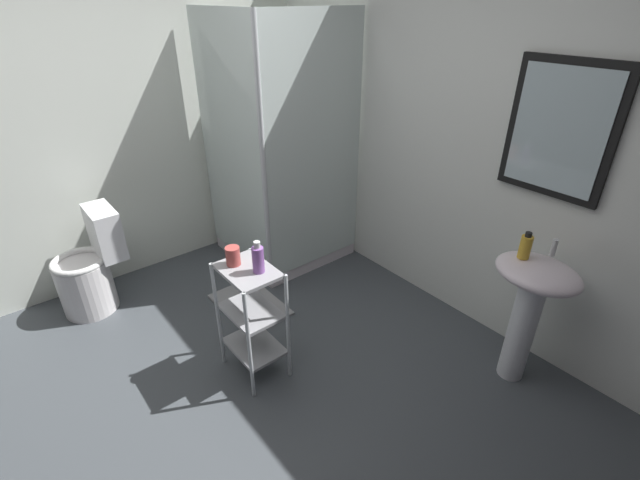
% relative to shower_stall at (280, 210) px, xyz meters
% --- Properties ---
extents(ground_plane, '(4.20, 4.20, 0.02)m').
position_rel_shower_stall_xyz_m(ground_plane, '(1.20, -1.23, -0.47)').
color(ground_plane, '#42474C').
extents(wall_back, '(4.20, 0.14, 2.50)m').
position_rel_shower_stall_xyz_m(wall_back, '(1.20, 0.62, 0.79)').
color(wall_back, white).
rests_on(wall_back, ground_plane).
extents(wall_left, '(0.10, 4.20, 2.50)m').
position_rel_shower_stall_xyz_m(wall_left, '(-0.65, -1.23, 0.79)').
color(wall_left, white).
rests_on(wall_left, ground_plane).
extents(shower_stall, '(0.92, 0.92, 2.00)m').
position_rel_shower_stall_xyz_m(shower_stall, '(0.00, 0.00, 0.00)').
color(shower_stall, white).
rests_on(shower_stall, ground_plane).
extents(pedestal_sink, '(0.46, 0.37, 0.81)m').
position_rel_shower_stall_xyz_m(pedestal_sink, '(2.05, 0.29, 0.12)').
color(pedestal_sink, white).
rests_on(pedestal_sink, ground_plane).
extents(sink_faucet, '(0.03, 0.03, 0.10)m').
position_rel_shower_stall_xyz_m(sink_faucet, '(2.05, 0.41, 0.40)').
color(sink_faucet, silver).
rests_on(sink_faucet, pedestal_sink).
extents(toilet, '(0.37, 0.49, 0.76)m').
position_rel_shower_stall_xyz_m(toilet, '(-0.28, -1.48, -0.15)').
color(toilet, white).
rests_on(toilet, ground_plane).
extents(storage_cart, '(0.38, 0.28, 0.74)m').
position_rel_shower_stall_xyz_m(storage_cart, '(1.01, -0.90, -0.03)').
color(storage_cart, silver).
rests_on(storage_cart, ground_plane).
extents(hand_soap_bottle, '(0.06, 0.06, 0.15)m').
position_rel_shower_stall_xyz_m(hand_soap_bottle, '(1.96, 0.27, 0.42)').
color(hand_soap_bottle, gold).
rests_on(hand_soap_bottle, pedestal_sink).
extents(conditioner_bottle_purple, '(0.06, 0.06, 0.19)m').
position_rel_shower_stall_xyz_m(conditioner_bottle_purple, '(1.07, -0.87, 0.36)').
color(conditioner_bottle_purple, '#8D56AA').
rests_on(conditioner_bottle_purple, storage_cart).
extents(rinse_cup, '(0.08, 0.08, 0.11)m').
position_rel_shower_stall_xyz_m(rinse_cup, '(0.92, -0.94, 0.33)').
color(rinse_cup, '#B24742').
rests_on(rinse_cup, storage_cart).
extents(bath_mat, '(0.60, 0.40, 0.02)m').
position_rel_shower_stall_xyz_m(bath_mat, '(0.43, -0.60, -0.45)').
color(bath_mat, gray).
rests_on(bath_mat, ground_plane).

